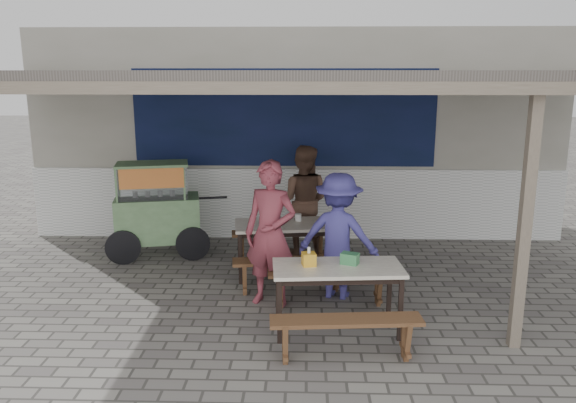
% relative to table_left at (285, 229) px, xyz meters
% --- Properties ---
extents(ground, '(60.00, 60.00, 0.00)m').
position_rel_table_left_xyz_m(ground, '(0.11, -1.13, -0.67)').
color(ground, slate).
rests_on(ground, ground).
extents(back_wall, '(9.00, 1.28, 3.50)m').
position_rel_table_left_xyz_m(back_wall, '(0.11, 2.45, 1.05)').
color(back_wall, '#B0A99E').
rests_on(back_wall, ground).
extents(warung_roof, '(9.00, 4.21, 2.81)m').
position_rel_table_left_xyz_m(warung_roof, '(0.13, -0.23, 2.04)').
color(warung_roof, '#514C46').
rests_on(warung_roof, ground).
extents(table_left, '(1.47, 0.88, 0.75)m').
position_rel_table_left_xyz_m(table_left, '(0.00, 0.00, 0.00)').
color(table_left, white).
rests_on(table_left, ground).
extents(bench_left_street, '(1.51, 0.48, 0.45)m').
position_rel_table_left_xyz_m(bench_left_street, '(0.09, -0.64, -0.33)').
color(bench_left_street, brown).
rests_on(bench_left_street, ground).
extents(bench_left_wall, '(1.51, 0.48, 0.45)m').
position_rel_table_left_xyz_m(bench_left_wall, '(-0.09, 0.64, -0.33)').
color(bench_left_wall, brown).
rests_on(bench_left_wall, ground).
extents(table_right, '(1.44, 0.76, 0.75)m').
position_rel_table_left_xyz_m(table_right, '(0.63, -1.73, -0.00)').
color(table_right, white).
rests_on(table_right, ground).
extents(bench_right_street, '(1.51, 0.40, 0.45)m').
position_rel_table_left_xyz_m(bench_right_street, '(0.68, -2.40, -0.33)').
color(bench_right_street, brown).
rests_on(bench_right_street, ground).
extents(bench_right_wall, '(1.51, 0.40, 0.45)m').
position_rel_table_left_xyz_m(bench_right_wall, '(0.58, -1.07, -0.33)').
color(bench_right_wall, brown).
rests_on(bench_right_wall, ground).
extents(vendor_cart, '(1.73, 0.99, 1.46)m').
position_rel_table_left_xyz_m(vendor_cart, '(-2.01, 0.79, 0.12)').
color(vendor_cart, '#73A16B').
rests_on(vendor_cart, ground).
extents(patron_street_side, '(0.76, 0.63, 1.79)m').
position_rel_table_left_xyz_m(patron_street_side, '(-0.14, -1.01, 0.22)').
color(patron_street_side, brown).
rests_on(patron_street_side, ground).
extents(patron_wall_side, '(0.96, 0.82, 1.71)m').
position_rel_table_left_xyz_m(patron_wall_side, '(0.24, 0.97, 0.19)').
color(patron_wall_side, brown).
rests_on(patron_wall_side, ground).
extents(patron_right_table, '(1.15, 0.84, 1.59)m').
position_rel_table_left_xyz_m(patron_right_table, '(0.69, -0.74, 0.13)').
color(patron_right_table, '#423D91').
rests_on(patron_right_table, ground).
extents(tissue_box, '(0.17, 0.17, 0.14)m').
position_rel_table_left_xyz_m(tissue_box, '(0.32, -1.72, 0.15)').
color(tissue_box, gold).
rests_on(tissue_box, table_right).
extents(donation_box, '(0.22, 0.19, 0.12)m').
position_rel_table_left_xyz_m(donation_box, '(0.76, -1.66, 0.14)').
color(donation_box, '#377C49').
rests_on(donation_box, table_right).
extents(condiment_jar, '(0.09, 0.09, 0.10)m').
position_rel_table_left_xyz_m(condiment_jar, '(0.17, 0.14, 0.13)').
color(condiment_jar, white).
rests_on(condiment_jar, table_left).
extents(condiment_bowl, '(0.21, 0.21, 0.04)m').
position_rel_table_left_xyz_m(condiment_bowl, '(-0.21, -0.01, 0.10)').
color(condiment_bowl, white).
rests_on(condiment_bowl, table_left).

